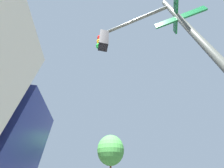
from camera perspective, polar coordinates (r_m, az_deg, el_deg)
The scene contains 2 objects.
traffic_signal_near at distance 2.93m, azimuth 16.15°, elevation 19.71°, with size 1.76×2.37×5.87m.
street_tree at distance 17.34m, azimuth -0.70°, elevation -30.62°, with size 3.60×3.60×6.08m.
Camera 1 is at (-7.82, -5.14, 1.71)m, focal length 17.83 mm.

